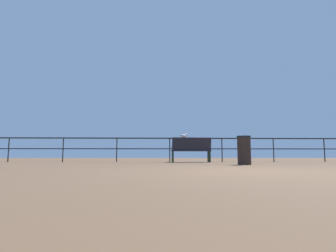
# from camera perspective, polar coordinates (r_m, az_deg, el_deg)

# --- Properties ---
(ground_plane) EXTENTS (60.00, 60.00, 0.00)m
(ground_plane) POSITION_cam_1_polar(r_m,az_deg,el_deg) (4.77, 18.03, -9.17)
(ground_plane) COLOR brown
(pier_railing) EXTENTS (25.06, 0.05, 1.04)m
(pier_railing) POSITION_cam_1_polar(r_m,az_deg,el_deg) (11.62, 6.00, -3.82)
(pier_railing) COLOR black
(pier_railing) RESTS_ON ground_plane
(bench_near_left) EXTENTS (1.60, 0.68, 0.99)m
(bench_near_left) POSITION_cam_1_polar(r_m,az_deg,el_deg) (10.74, 5.02, -4.83)
(bench_near_left) COLOR black
(bench_near_left) RESTS_ON ground_plane
(seagull_on_rail) EXTENTS (0.37, 0.31, 0.20)m
(seagull_on_rail) POSITION_cam_1_polar(r_m,az_deg,el_deg) (11.59, 3.51, -2.08)
(seagull_on_rail) COLOR silver
(seagull_on_rail) RESTS_ON pier_railing
(trash_bin) EXTENTS (0.40, 0.40, 0.83)m
(trash_bin) POSITION_cam_1_polar(r_m,az_deg,el_deg) (8.01, 15.99, -5.01)
(trash_bin) COLOR black
(trash_bin) RESTS_ON ground_plane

